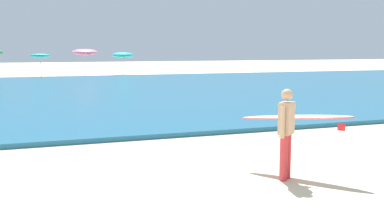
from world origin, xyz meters
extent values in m
cube|color=#1E6084|center=(0.00, 19.78, 0.07)|extent=(120.00, 28.00, 0.14)
cylinder|color=red|center=(3.07, 1.25, 0.44)|extent=(0.15, 0.15, 0.88)
cylinder|color=red|center=(3.21, 1.37, 0.44)|extent=(0.15, 0.15, 0.88)
cube|color=tan|center=(3.14, 1.31, 1.18)|extent=(0.40, 0.39, 0.60)
sphere|color=tan|center=(3.14, 1.31, 1.62)|extent=(0.22, 0.22, 0.22)
cylinder|color=tan|center=(2.96, 1.16, 1.13)|extent=(0.10, 0.10, 0.58)
cylinder|color=tan|center=(3.33, 1.49, 1.20)|extent=(0.30, 0.28, 0.51)
ellipsoid|color=white|center=(3.53, 1.63, 1.13)|extent=(1.64, 1.90, 0.28)
ellipsoid|color=red|center=(3.53, 1.63, 1.11)|extent=(1.72, 1.98, 0.25)
cube|color=red|center=(4.10, 0.94, 1.01)|extent=(0.10, 0.12, 0.14)
cylinder|color=beige|center=(-0.89, 34.93, 0.90)|extent=(0.05, 0.05, 1.81)
ellipsoid|color=#19ADB2|center=(-0.89, 34.93, 1.86)|extent=(1.70, 1.73, 0.50)
cylinder|color=beige|center=(2.97, 35.85, 1.05)|extent=(0.05, 0.05, 2.09)
ellipsoid|color=pink|center=(2.97, 35.85, 2.17)|extent=(2.29, 2.32, 0.69)
cylinder|color=beige|center=(6.65, 36.95, 0.90)|extent=(0.05, 0.05, 1.79)
ellipsoid|color=#19ADB2|center=(6.65, 36.95, 1.87)|extent=(2.09, 2.09, 0.56)
camera|label=1|loc=(-1.24, -5.85, 2.47)|focal=41.53mm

